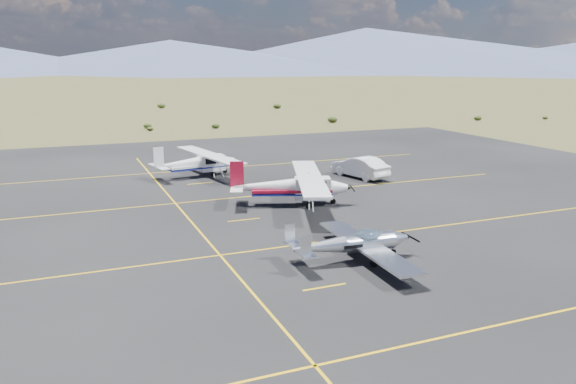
{
  "coord_description": "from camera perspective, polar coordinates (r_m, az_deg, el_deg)",
  "views": [
    {
      "loc": [
        -12.76,
        -23.28,
        9.31
      ],
      "look_at": [
        -0.37,
        6.97,
        1.6
      ],
      "focal_mm": 35.0,
      "sensor_mm": 36.0,
      "label": 1
    }
  ],
  "objects": [
    {
      "name": "sedan",
      "position": [
        45.83,
        7.32,
        2.55
      ],
      "size": [
        3.02,
        5.49,
        1.72
      ],
      "primitive_type": "imported",
      "rotation": [
        0.0,
        0.0,
        3.39
      ],
      "color": "white",
      "rests_on": "apron"
    },
    {
      "name": "aircraft_cessna",
      "position": [
        36.66,
        0.38,
        0.65
      ],
      "size": [
        8.06,
        11.4,
        2.93
      ],
      "rotation": [
        0.0,
        0.0,
        -0.34
      ],
      "color": "white",
      "rests_on": "apron"
    },
    {
      "name": "apron",
      "position": [
        34.15,
        0.55,
        -2.55
      ],
      "size": [
        72.0,
        72.0,
        0.02
      ],
      "primitive_type": "cube",
      "color": "black",
      "rests_on": "ground"
    },
    {
      "name": "aircraft_low_wing",
      "position": [
        26.78,
        6.83,
        -5.2
      ],
      "size": [
        5.95,
        8.31,
        1.81
      ],
      "rotation": [
        0.0,
        0.0,
        -0.04
      ],
      "color": "silver",
      "rests_on": "apron"
    },
    {
      "name": "ground",
      "position": [
        28.13,
        6.12,
        -6.13
      ],
      "size": [
        1600.0,
        1600.0,
        0.0
      ],
      "primitive_type": "plane",
      "color": "#383D1C",
      "rests_on": "ground"
    },
    {
      "name": "aircraft_plain",
      "position": [
        46.39,
        -9.2,
        3.02
      ],
      "size": [
        6.53,
        10.61,
        2.68
      ],
      "rotation": [
        0.0,
        0.0,
        0.18
      ],
      "color": "white",
      "rests_on": "apron"
    }
  ]
}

